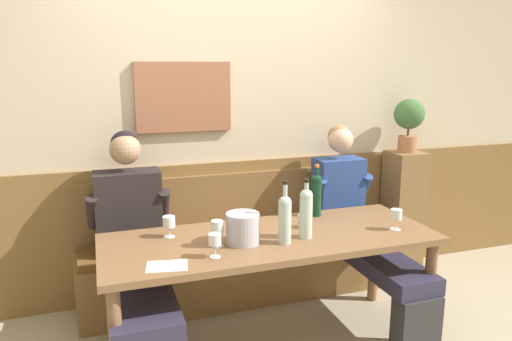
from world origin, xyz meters
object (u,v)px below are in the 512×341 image
object	(u,v)px
person_left_seat	(134,246)
wine_bottle_amber_mid	(285,218)
wine_bottle_green_tall	(316,193)
water_tumbler_right	(303,221)
wine_glass_near_bucket	(215,241)
wine_glass_by_bottle	(217,229)
ice_bucket	(243,228)
wall_bench	(239,263)
wine_glass_left_end	(169,223)
person_center_right_seat	(358,221)
wine_glass_mid_left	(396,216)
potted_plant	(409,119)
wine_bottle_clear_water	(306,212)
dining_table	(271,249)

from	to	relation	value
person_left_seat	wine_bottle_amber_mid	xyz separation A→B (m)	(0.83, -0.48, 0.25)
wine_bottle_green_tall	water_tumbler_right	distance (m)	0.30
wine_bottle_green_tall	wine_glass_near_bucket	bearing A→B (deg)	-149.41
wine_glass_by_bottle	wine_glass_near_bucket	xyz separation A→B (m)	(-0.05, -0.15, -0.01)
ice_bucket	person_left_seat	bearing A→B (deg)	146.14
wall_bench	wine_glass_near_bucket	size ratio (longest dim) A/B	17.42
wine_glass_left_end	person_center_right_seat	bearing A→B (deg)	6.45
wall_bench	wine_glass_mid_left	bearing A→B (deg)	-46.04
wine_bottle_amber_mid	wine_glass_by_bottle	bearing A→B (deg)	169.21
person_left_seat	wine_bottle_amber_mid	size ratio (longest dim) A/B	3.53
wine_glass_left_end	wine_glass_mid_left	xyz separation A→B (m)	(1.38, -0.32, 0.00)
person_left_seat	ice_bucket	size ratio (longest dim) A/B	6.73
wall_bench	wine_glass_left_end	size ratio (longest dim) A/B	17.87
person_left_seat	wine_glass_mid_left	bearing A→B (deg)	-17.10
wine_glass_near_bucket	water_tumbler_right	bearing A→B (deg)	24.24
person_left_seat	person_center_right_seat	xyz separation A→B (m)	(1.60, -0.00, -0.01)
wine_bottle_amber_mid	potted_plant	distance (m)	1.72
wine_glass_by_bottle	wall_bench	bearing A→B (deg)	64.71
water_tumbler_right	wine_glass_near_bucket	bearing A→B (deg)	-155.76
wine_bottle_clear_water	wine_glass_by_bottle	world-z (taller)	wine_bottle_clear_water
wine_bottle_clear_water	potted_plant	size ratio (longest dim) A/B	0.83
person_left_seat	ice_bucket	xyz separation A→B (m)	(0.60, -0.40, 0.18)
wine_bottle_clear_water	wine_glass_left_end	bearing A→B (deg)	160.76
water_tumbler_right	potted_plant	bearing A→B (deg)	27.46
person_left_seat	wine_glass_by_bottle	world-z (taller)	person_left_seat
wine_bottle_amber_mid	wine_glass_left_end	size ratio (longest dim) A/B	2.88
ice_bucket	water_tumbler_right	world-z (taller)	ice_bucket
dining_table	person_center_right_seat	bearing A→B (deg)	22.75
wine_glass_mid_left	potted_plant	distance (m)	1.20
wall_bench	wine_glass_near_bucket	bearing A→B (deg)	-114.30
wine_glass_mid_left	person_left_seat	bearing A→B (deg)	162.90
person_left_seat	person_center_right_seat	size ratio (longest dim) A/B	1.02
wine_bottle_amber_mid	potted_plant	world-z (taller)	potted_plant
person_left_seat	ice_bucket	bearing A→B (deg)	-33.86
wine_glass_by_bottle	wine_glass_near_bucket	distance (m)	0.16
dining_table	person_left_seat	xyz separation A→B (m)	(-0.79, 0.34, -0.00)
wall_bench	dining_table	xyz separation A→B (m)	(0.00, -0.68, 0.36)
person_center_right_seat	potted_plant	distance (m)	1.02
wine_bottle_amber_mid	wine_bottle_clear_water	size ratio (longest dim) A/B	1.03
wine_bottle_amber_mid	wine_bottle_green_tall	distance (m)	0.58
wine_glass_by_bottle	wine_glass_mid_left	world-z (taller)	wine_glass_by_bottle
water_tumbler_right	wine_bottle_clear_water	bearing A→B (deg)	-109.96
wall_bench	ice_bucket	bearing A→B (deg)	-104.94
potted_plant	dining_table	bearing A→B (deg)	-154.10
wine_bottle_clear_water	wine_glass_near_bucket	world-z (taller)	wine_bottle_clear_water
wine_bottle_clear_water	wine_glass_by_bottle	size ratio (longest dim) A/B	2.35
wall_bench	wine_bottle_amber_mid	distance (m)	1.02
water_tumbler_right	wine_bottle_green_tall	bearing A→B (deg)	47.41
potted_plant	wine_glass_by_bottle	bearing A→B (deg)	-156.87
dining_table	wine_glass_left_end	size ratio (longest dim) A/B	15.57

